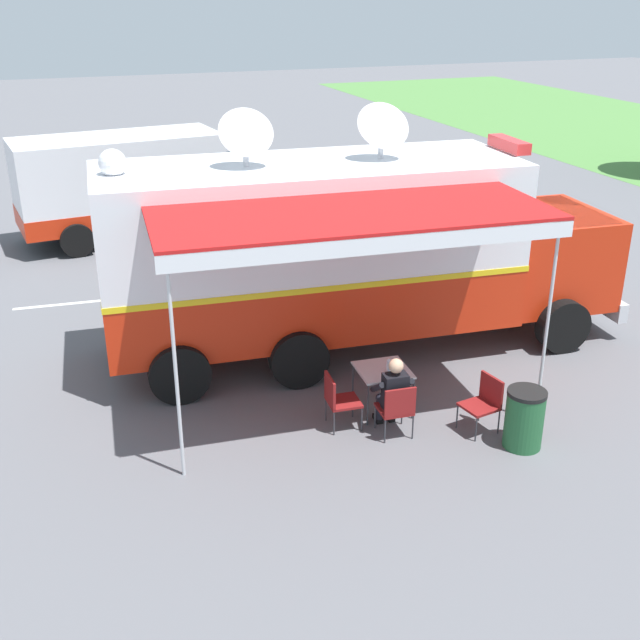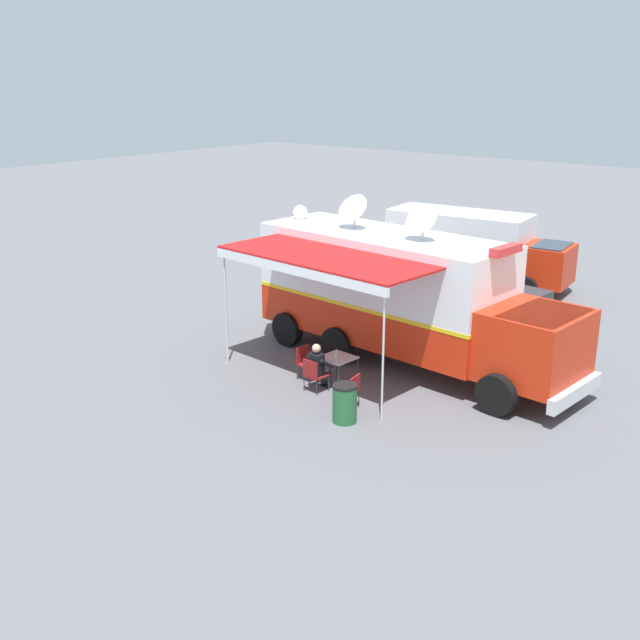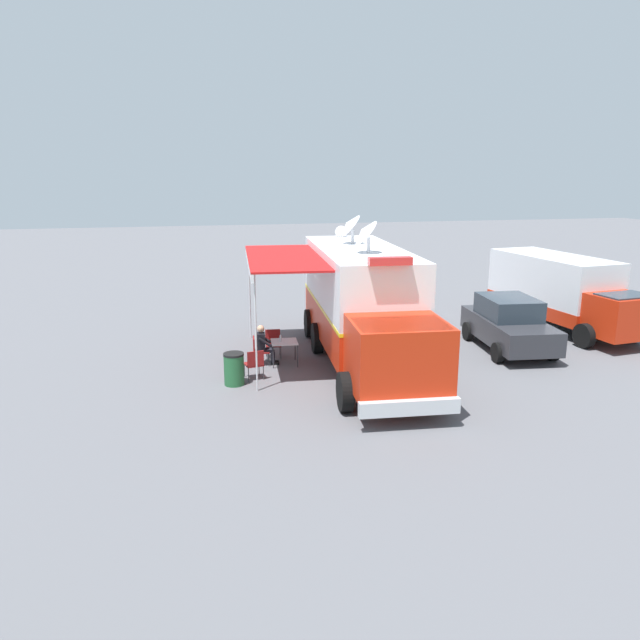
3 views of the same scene
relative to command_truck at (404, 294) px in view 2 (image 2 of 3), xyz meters
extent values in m
plane|color=#5B5B60|center=(-0.09, -0.74, -1.95)|extent=(100.00, 100.00, 0.00)
cube|color=silver|center=(-3.96, -3.54, -1.94)|extent=(0.48, 4.80, 0.01)
cube|color=red|center=(-0.09, -0.74, -0.80)|extent=(3.03, 7.37, 1.10)
cube|color=white|center=(-0.09, -0.74, 0.60)|extent=(3.03, 7.37, 1.70)
cube|color=yellow|center=(-0.09, -0.74, -0.25)|extent=(3.05, 7.39, 0.10)
cube|color=red|center=(0.26, 3.89, -0.50)|extent=(2.45, 2.27, 1.70)
cube|color=#28333D|center=(0.27, 4.09, 0.00)|extent=(2.25, 1.63, 0.70)
cube|color=silver|center=(0.34, 5.02, -1.40)|extent=(2.38, 0.38, 0.36)
cylinder|color=black|center=(-1.00, 3.79, -1.45)|extent=(0.37, 1.02, 1.00)
cylinder|color=black|center=(1.49, 3.60, -1.45)|extent=(0.37, 1.02, 1.00)
cylinder|color=black|center=(-1.38, -1.19, -1.45)|extent=(0.37, 1.02, 1.00)
cylinder|color=black|center=(1.12, -1.38, -1.45)|extent=(0.37, 1.02, 1.00)
cylinder|color=black|center=(-1.52, -3.16, -1.45)|extent=(0.37, 1.02, 1.00)
cylinder|color=black|center=(0.97, -3.35, -1.45)|extent=(0.37, 1.02, 1.00)
cube|color=white|center=(-0.09, -0.74, 1.50)|extent=(3.03, 7.37, 0.10)
cube|color=red|center=(0.19, 2.95, 1.67)|extent=(1.12, 0.36, 0.20)
cylinder|color=silver|center=(-0.17, -1.82, 1.78)|extent=(0.10, 0.10, 0.45)
cone|color=silver|center=(-0.02, -1.83, 2.18)|extent=(0.78, 0.95, 0.81)
cylinder|color=silver|center=(0.00, 0.51, 1.78)|extent=(0.10, 0.10, 0.45)
cone|color=silver|center=(0.15, 0.50, 2.18)|extent=(0.78, 0.95, 0.81)
sphere|color=white|center=(-0.33, -3.94, 1.73)|extent=(0.44, 0.44, 0.44)
cube|color=red|center=(2.25, -0.92, 1.30)|extent=(2.62, 5.91, 0.06)
cube|color=white|center=(3.31, -1.00, 1.16)|extent=(0.51, 5.75, 0.24)
cylinder|color=silver|center=(3.46, 1.73, -0.32)|extent=(0.05, 0.05, 3.25)
cylinder|color=silver|center=(3.05, -3.72, -0.32)|extent=(0.05, 0.05, 3.25)
cube|color=silver|center=(2.36, -0.41, -1.23)|extent=(0.86, 0.86, 0.03)
cylinder|color=#333338|center=(2.02, -0.01, -1.60)|extent=(0.03, 0.03, 0.70)
cylinder|color=#333338|center=(2.76, -0.07, -1.60)|extent=(0.03, 0.03, 0.70)
cylinder|color=#333338|center=(1.96, -0.75, -1.60)|extent=(0.03, 0.03, 0.70)
cylinder|color=#333338|center=(2.70, -0.81, -1.60)|extent=(0.03, 0.03, 0.70)
cylinder|color=silver|center=(2.48, -0.37, -1.12)|extent=(0.07, 0.07, 0.20)
cylinder|color=white|center=(2.48, -0.37, -1.01)|extent=(0.04, 0.04, 0.02)
cube|color=maroon|center=(3.06, -0.53, -1.53)|extent=(0.51, 0.51, 0.04)
cube|color=maroon|center=(3.28, -0.55, -1.30)|extent=(0.08, 0.48, 0.44)
cylinder|color=#333338|center=(2.83, -0.74, -1.74)|extent=(0.02, 0.02, 0.42)
cylinder|color=#333338|center=(2.86, -0.30, -1.74)|extent=(0.02, 0.02, 0.42)
cylinder|color=#333338|center=(3.26, -0.77, -1.74)|extent=(0.02, 0.02, 0.42)
cylinder|color=#333338|center=(3.30, -0.33, -1.74)|extent=(0.02, 0.02, 0.42)
cube|color=maroon|center=(2.60, -1.16, -1.53)|extent=(0.51, 0.51, 0.04)
cube|color=maroon|center=(2.58, -1.38, -1.30)|extent=(0.48, 0.08, 0.44)
cylinder|color=#333338|center=(2.39, -0.92, -1.74)|extent=(0.02, 0.02, 0.42)
cylinder|color=#333338|center=(2.83, -0.96, -1.74)|extent=(0.02, 0.02, 0.42)
cylinder|color=#333338|center=(2.36, -1.36, -1.74)|extent=(0.02, 0.02, 0.42)
cylinder|color=#333338|center=(2.80, -1.40, -1.74)|extent=(0.02, 0.02, 0.42)
cube|color=maroon|center=(3.43, 0.69, -1.53)|extent=(0.55, 0.55, 0.04)
cube|color=maroon|center=(3.39, 0.91, -1.30)|extent=(0.48, 0.12, 0.44)
cylinder|color=#333338|center=(3.69, 0.51, -1.74)|extent=(0.02, 0.02, 0.42)
cylinder|color=#333338|center=(3.25, 0.44, -1.74)|extent=(0.02, 0.02, 0.42)
cylinder|color=#333338|center=(3.61, 0.95, -1.74)|extent=(0.02, 0.02, 0.42)
cylinder|color=#333338|center=(3.18, 0.87, -1.74)|extent=(0.02, 0.02, 0.42)
cube|color=black|center=(3.06, -0.53, -1.23)|extent=(0.27, 0.38, 0.56)
sphere|color=tan|center=(3.06, -0.53, -0.81)|extent=(0.22, 0.22, 0.22)
cylinder|color=black|center=(2.92, -0.75, -1.19)|extent=(0.43, 0.12, 0.34)
cylinder|color=black|center=(2.96, -0.30, -1.19)|extent=(0.43, 0.12, 0.34)
cylinder|color=black|center=(2.87, -0.62, -1.51)|extent=(0.39, 0.16, 0.13)
cylinder|color=black|center=(2.69, -0.61, -1.74)|extent=(0.11, 0.11, 0.42)
cube|color=black|center=(2.64, -0.60, -1.91)|extent=(0.25, 0.12, 0.07)
cylinder|color=black|center=(2.89, -0.42, -1.51)|extent=(0.39, 0.16, 0.13)
cylinder|color=black|center=(2.71, -0.41, -1.74)|extent=(0.11, 0.11, 0.42)
cube|color=black|center=(2.65, -0.40, -1.91)|extent=(0.25, 0.12, 0.07)
cylinder|color=#235B33|center=(4.02, 1.09, -1.52)|extent=(0.56, 0.56, 0.85)
cylinder|color=black|center=(4.02, 1.09, -1.07)|extent=(0.57, 0.57, 0.06)
cube|color=white|center=(-8.47, -3.06, -0.35)|extent=(2.69, 5.41, 2.20)
cube|color=red|center=(-8.47, -3.06, -1.20)|extent=(2.71, 5.43, 0.50)
cube|color=red|center=(-8.87, 0.32, -0.83)|extent=(2.06, 1.81, 1.40)
cube|color=#28333D|center=(-8.88, 0.41, -0.38)|extent=(1.80, 1.29, 0.60)
cylinder|color=black|center=(-9.86, -0.20, -1.53)|extent=(0.36, 0.86, 0.84)
cylinder|color=black|center=(-7.78, 0.04, -1.53)|extent=(0.36, 0.86, 0.84)
cylinder|color=black|center=(-9.35, -4.60, -1.53)|extent=(0.36, 0.86, 0.84)
cylinder|color=black|center=(-7.27, -4.36, -1.53)|extent=(0.36, 0.86, 0.84)
cube|color=#2D2D33|center=(-5.17, -0.33, -1.25)|extent=(2.21, 4.36, 0.76)
cube|color=#28333D|center=(-5.19, -0.48, -0.53)|extent=(1.80, 2.25, 0.68)
cylinder|color=black|center=(-5.94, 1.06, -1.63)|extent=(0.28, 0.66, 0.64)
cylinder|color=black|center=(-4.15, 0.88, -1.63)|extent=(0.28, 0.66, 0.64)
cylinder|color=black|center=(-6.20, -1.53, -1.63)|extent=(0.28, 0.66, 0.64)
cylinder|color=black|center=(-4.41, -1.71, -1.63)|extent=(0.28, 0.66, 0.64)
camera|label=1|loc=(12.21, -5.06, 4.29)|focal=43.73mm
camera|label=2|loc=(16.73, 10.72, 5.68)|focal=42.79mm
camera|label=3|loc=(5.11, 17.05, 3.84)|focal=33.59mm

